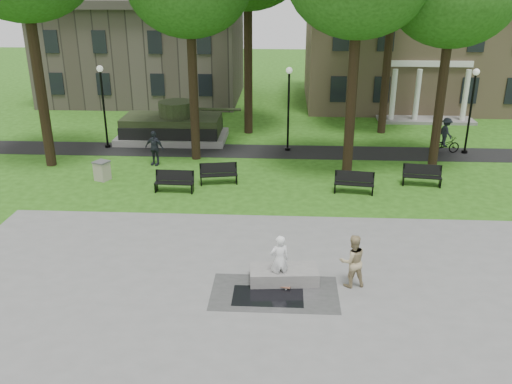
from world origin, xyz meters
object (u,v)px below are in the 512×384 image
skateboarder (279,260)px  friend_watching (352,261)px  cyclist (445,139)px  park_bench_0 (174,181)px  concrete_block (284,275)px  trash_bin (102,171)px

skateboarder → friend_watching: 2.31m
skateboarder → cyclist: bearing=-140.8°
cyclist → park_bench_0: (-14.03, -6.64, -0.32)m
friend_watching → park_bench_0: friend_watching is taller
cyclist → park_bench_0: size_ratio=1.13×
concrete_block → friend_watching: bearing=-4.1°
concrete_block → friend_watching: (2.16, -0.16, 0.66)m
friend_watching → park_bench_0: size_ratio=0.98×
concrete_block → skateboarder: (-0.15, -0.17, 0.63)m
concrete_block → skateboarder: skateboarder is taller
concrete_block → trash_bin: trash_bin is taller
cyclist → skateboarder: bearing=133.0°
friend_watching → skateboarder: bearing=-13.7°
cyclist → park_bench_0: 15.52m
park_bench_0 → concrete_block: bearing=-54.7°
friend_watching → cyclist: bearing=-129.0°
friend_watching → concrete_block: bearing=-18.2°
concrete_block → trash_bin: size_ratio=2.29×
concrete_block → friend_watching: friend_watching is taller
cyclist → trash_bin: bearing=91.5°
skateboarder → park_bench_0: size_ratio=0.94×
concrete_block → park_bench_0: park_bench_0 is taller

